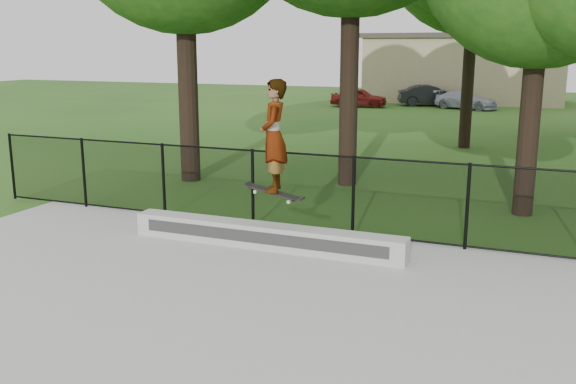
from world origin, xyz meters
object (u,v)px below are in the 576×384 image
at_px(car_a, 359,97).
at_px(car_c, 466,100).
at_px(car_b, 430,95).
at_px(grind_ledge, 265,236).
at_px(skater_airborne, 274,138).

xyz_separation_m(car_a, car_c, (6.02, 0.95, -0.04)).
bearing_deg(car_a, car_c, -86.02).
distance_m(car_b, car_c, 2.64).
distance_m(grind_ledge, car_b, 29.49).
distance_m(car_a, skater_airborne, 28.01).
relative_size(car_a, car_b, 0.96).
bearing_deg(car_b, grind_ledge, 164.99).
bearing_deg(skater_airborne, grind_ledge, 147.37).
distance_m(car_a, car_c, 6.10).
xyz_separation_m(car_a, car_b, (3.76, 2.30, 0.06)).
height_order(grind_ledge, car_b, car_b).
relative_size(grind_ledge, car_c, 1.51).
bearing_deg(grind_ledge, car_a, 102.55).
bearing_deg(car_c, car_a, 119.29).
bearing_deg(car_a, car_b, -63.51).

